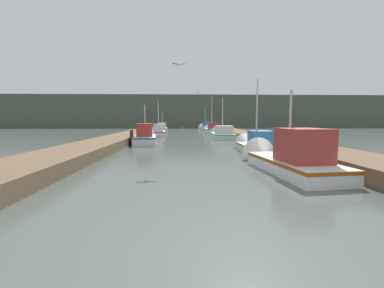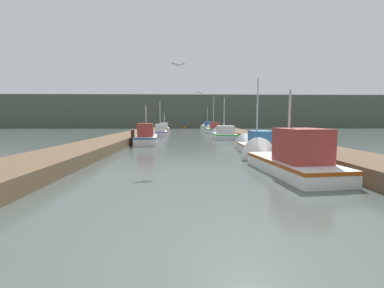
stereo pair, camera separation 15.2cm
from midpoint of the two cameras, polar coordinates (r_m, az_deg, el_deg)
The scene contains 17 objects.
ground_plane at distance 3.68m, azimuth 8.75°, elevation -23.72°, with size 200.00×200.00×0.00m.
dock_left at distance 19.83m, azimuth -15.82°, elevation 0.92°, with size 2.44×40.00×0.51m.
dock_right at distance 20.15m, azimuth 15.98°, elevation 0.99°, with size 2.44×40.00×0.51m.
distant_shore_ridge at distance 60.26m, azimuth -1.01°, elevation 7.08°, with size 120.00×16.00×6.71m.
fishing_boat_0 at distance 9.55m, azimuth 20.29°, elevation -2.92°, with size 2.07×5.11×3.28m.
fishing_boat_1 at distance 14.19m, azimuth 14.07°, elevation -0.39°, with size 1.50×4.75×4.29m.
fishing_boat_2 at distance 19.24m, azimuth -9.84°, elevation 1.54°, with size 1.94×4.94×3.24m.
fishing_boat_3 at distance 23.97m, azimuth 7.18°, elevation 2.17°, with size 1.84×4.65×4.36m.
fishing_boat_4 at distance 27.79m, azimuth -6.91°, elevation 2.72°, with size 1.73×4.65×4.03m.
fishing_boat_5 at distance 32.30m, azimuth 4.87°, elevation 3.15°, with size 1.83×4.68×5.01m.
fishing_boat_6 at distance 36.58m, azimuth -6.05°, elevation 3.39°, with size 1.79×5.26×3.14m.
fishing_boat_7 at distance 40.90m, azimuth 3.50°, elevation 3.74°, with size 1.90×4.78×3.90m.
mooring_piling_1 at distance 18.28m, azimuth -12.83°, elevation 1.54°, with size 0.27×0.27×1.08m.
mooring_piling_2 at distance 38.22m, azimuth -7.20°, elevation 3.65°, with size 0.28×0.28×1.04m.
channel_buoy at distance 49.13m, azimuth -1.57°, elevation 3.70°, with size 0.59×0.59×1.09m.
seagull_lead at distance 17.64m, azimuth 2.11°, elevation 11.34°, with size 0.53×0.39×0.12m.
seagull_1 at distance 10.72m, azimuth -2.67°, elevation 17.23°, with size 0.56×0.30×0.12m.
Camera 2 is at (-0.52, -3.16, 1.80)m, focal length 24.00 mm.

